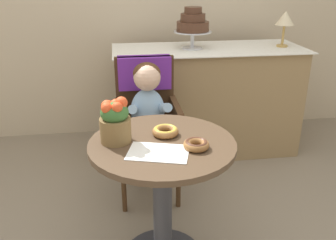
# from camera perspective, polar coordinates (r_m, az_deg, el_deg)

# --- Properties ---
(cafe_table) EXTENTS (0.72, 0.72, 0.72)m
(cafe_table) POSITION_cam_1_polar(r_m,az_deg,el_deg) (1.88, -0.87, -9.20)
(cafe_table) COLOR #4C3826
(cafe_table) RESTS_ON ground
(wicker_chair) EXTENTS (0.42, 0.45, 0.95)m
(wicker_chair) POSITION_cam_1_polar(r_m,az_deg,el_deg) (2.49, -3.41, 2.31)
(wicker_chair) COLOR #472D19
(wicker_chair) RESTS_ON ground
(seated_child) EXTENTS (0.27, 0.32, 0.73)m
(seated_child) POSITION_cam_1_polar(r_m,az_deg,el_deg) (2.33, -3.11, 1.88)
(seated_child) COLOR #8CADCC
(seated_child) RESTS_ON ground
(paper_napkin) EXTENTS (0.32, 0.25, 0.00)m
(paper_napkin) POSITION_cam_1_polar(r_m,az_deg,el_deg) (1.68, -1.52, -5.05)
(paper_napkin) COLOR white
(paper_napkin) RESTS_ON cafe_table
(donut_front) EXTENTS (0.12, 0.12, 0.04)m
(donut_front) POSITION_cam_1_polar(r_m,az_deg,el_deg) (1.71, 4.42, -3.76)
(donut_front) COLOR #936033
(donut_front) RESTS_ON cafe_table
(donut_mid) EXTENTS (0.13, 0.13, 0.04)m
(donut_mid) POSITION_cam_1_polar(r_m,az_deg,el_deg) (1.84, -0.41, -1.71)
(donut_mid) COLOR #936033
(donut_mid) RESTS_ON cafe_table
(flower_vase) EXTENTS (0.15, 0.15, 0.22)m
(flower_vase) POSITION_cam_1_polar(r_m,az_deg,el_deg) (1.76, -8.24, 0.01)
(flower_vase) COLOR brown
(flower_vase) RESTS_ON cafe_table
(display_counter) EXTENTS (1.56, 0.62, 0.90)m
(display_counter) POSITION_cam_1_polar(r_m,az_deg,el_deg) (3.16, 6.05, 3.11)
(display_counter) COLOR #93754C
(display_counter) RESTS_ON ground
(tiered_cake_stand) EXTENTS (0.30, 0.30, 0.32)m
(tiered_cake_stand) POSITION_cam_1_polar(r_m,az_deg,el_deg) (2.98, 3.87, 14.66)
(tiered_cake_stand) COLOR silver
(tiered_cake_stand) RESTS_ON display_counter
(table_lamp) EXTENTS (0.15, 0.15, 0.28)m
(table_lamp) POSITION_cam_1_polar(r_m,az_deg,el_deg) (3.19, 17.72, 14.62)
(table_lamp) COLOR #B28C47
(table_lamp) RESTS_ON display_counter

